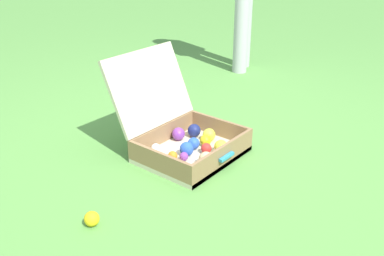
% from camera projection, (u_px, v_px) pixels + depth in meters
% --- Properties ---
extents(ground_plane, '(16.00, 16.00, 0.00)m').
position_uv_depth(ground_plane, '(199.00, 153.00, 2.35)').
color(ground_plane, '#569342').
extents(open_suitcase, '(0.53, 0.63, 0.52)m').
position_uv_depth(open_suitcase, '(182.00, 133.00, 2.32)').
color(open_suitcase, beige).
rests_on(open_suitcase, ground).
extents(stray_ball_on_grass, '(0.06, 0.06, 0.06)m').
position_uv_depth(stray_ball_on_grass, '(92.00, 219.00, 1.77)').
color(stray_ball_on_grass, yellow).
rests_on(stray_ball_on_grass, ground).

